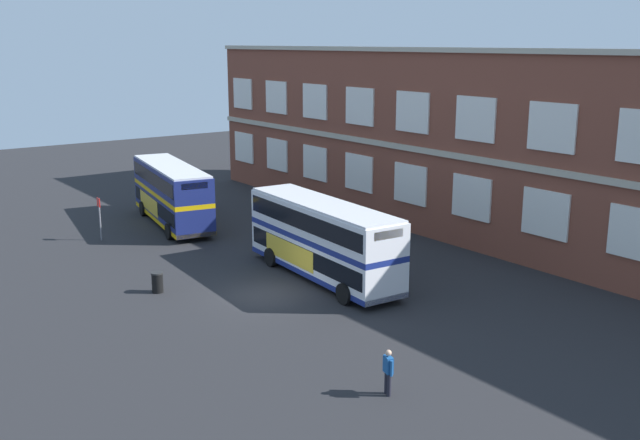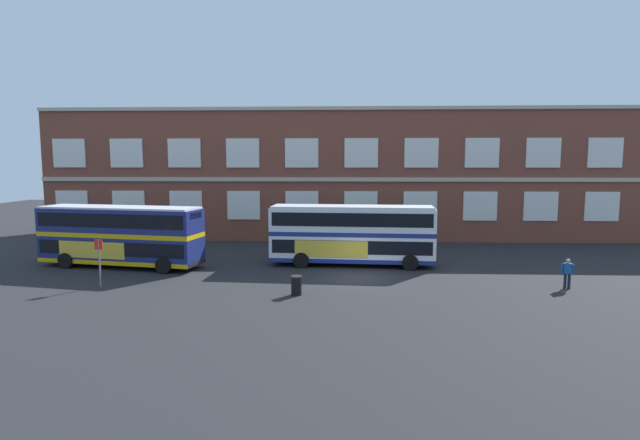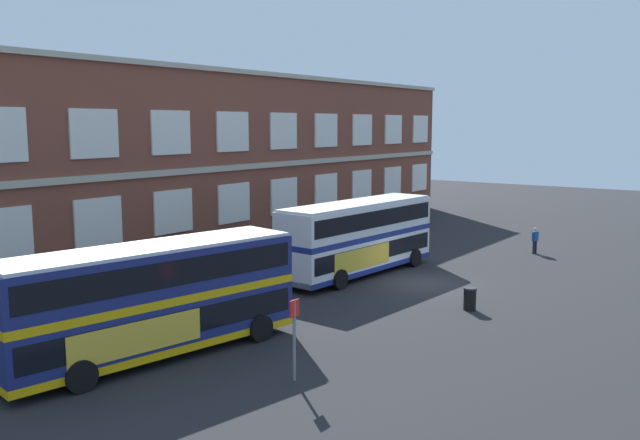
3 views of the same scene
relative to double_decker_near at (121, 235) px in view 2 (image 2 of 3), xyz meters
The scene contains 7 objects.
ground_plane 16.03m from the double_decker_near, ahead, with size 120.00×120.00×0.00m, color #232326.
brick_terminal_building 22.82m from the double_decker_near, 43.04° to the left, with size 56.98×8.19×11.78m.
double_decker_near is the anchor object (origin of this frame).
double_decker_middle 15.53m from the double_decker_near, ahead, with size 11.15×3.42×4.07m.
waiting_passenger 27.74m from the double_decker_near, ahead, with size 0.64×0.34×1.70m.
bus_stand_flag 5.61m from the double_decker_near, 77.80° to the right, with size 0.44×0.10×2.70m.
station_litter_bin 14.19m from the double_decker_near, 28.57° to the right, with size 0.60×0.60×1.03m.
Camera 2 is at (-1.18, -29.97, 6.97)m, focal length 28.14 mm.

